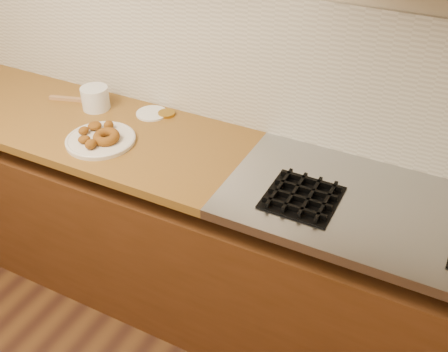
{
  "coord_description": "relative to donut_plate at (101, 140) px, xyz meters",
  "views": [
    {
      "loc": [
        1.23,
        0.14,
        2.09
      ],
      "look_at": [
        0.5,
        1.57,
        0.93
      ],
      "focal_mm": 42.0,
      "sensor_mm": 36.0,
      "label": 1
    }
  ],
  "objects": [
    {
      "name": "base_cabinet",
      "position": [
        0.1,
        0.1,
        -0.52
      ],
      "size": [
        3.6,
        0.6,
        0.77
      ],
      "primitive_type": "cube",
      "color": "#512A14",
      "rests_on": "floor"
    },
    {
      "name": "wooden_utensil",
      "position": [
        -0.38,
        0.23,
        -0.0
      ],
      "size": [
        0.19,
        0.08,
        0.02
      ],
      "primitive_type": "cube",
      "rotation": [
        0.0,
        0.0,
        0.3
      ],
      "color": "#A7774A",
      "rests_on": "butcher_block"
    },
    {
      "name": "backsplash",
      "position": [
        0.1,
        0.4,
        0.29
      ],
      "size": [
        3.6,
        0.02,
        0.6
      ],
      "primitive_type": "cube",
      "color": "beige",
      "rests_on": "wall_back"
    },
    {
      "name": "burner_grates",
      "position": [
        1.22,
        0.02,
        0.0
      ],
      "size": [
        0.91,
        0.26,
        0.03
      ],
      "color": "black",
      "rests_on": "stovetop"
    },
    {
      "name": "tub_lid",
      "position": [
        0.06,
        0.3,
        -0.0
      ],
      "size": [
        0.17,
        0.17,
        0.01
      ],
      "primitive_type": "cylinder",
      "rotation": [
        0.0,
        0.0,
        0.19
      ],
      "color": "white",
      "rests_on": "butcher_block"
    },
    {
      "name": "brass_jar_lid",
      "position": [
        0.12,
        0.33,
        -0.0
      ],
      "size": [
        0.08,
        0.08,
        0.01
      ],
      "primitive_type": "cylinder",
      "rotation": [
        0.0,
        0.0,
        0.03
      ],
      "color": "#B18428",
      "rests_on": "butcher_block"
    },
    {
      "name": "plastic_tub",
      "position": [
        -0.2,
        0.23,
        0.04
      ],
      "size": [
        0.14,
        0.14,
        0.11
      ],
      "primitive_type": "cylinder",
      "rotation": [
        0.0,
        0.0,
        -0.15
      ],
      "color": "white",
      "rests_on": "butcher_block"
    },
    {
      "name": "butcher_block",
      "position": [
        -0.55,
        0.1,
        -0.03
      ],
      "size": [
        2.3,
        0.62,
        0.04
      ],
      "primitive_type": "cube",
      "color": "brown",
      "rests_on": "base_cabinet"
    },
    {
      "name": "donut_plate",
      "position": [
        0.0,
        0.0,
        0.0
      ],
      "size": [
        0.29,
        0.29,
        0.02
      ],
      "primitive_type": "cylinder",
      "color": "silver",
      "rests_on": "butcher_block"
    },
    {
      "name": "stovetop",
      "position": [
        1.25,
        0.1,
        -0.03
      ],
      "size": [
        1.3,
        0.62,
        0.04
      ],
      "primitive_type": "cube",
      "color": "#9EA0A5",
      "rests_on": "base_cabinet"
    },
    {
      "name": "wall_back",
      "position": [
        0.1,
        0.41,
        0.44
      ],
      "size": [
        4.0,
        0.02,
        2.7
      ],
      "primitive_type": "cube",
      "color": "#C0AE90",
      "rests_on": "ground"
    },
    {
      "name": "ring_donut",
      "position": [
        0.03,
        -0.0,
        0.03
      ],
      "size": [
        0.12,
        0.13,
        0.05
      ],
      "primitive_type": "torus",
      "rotation": [
        0.1,
        0.0,
        0.1
      ],
      "color": "brown",
      "rests_on": "donut_plate"
    },
    {
      "name": "fried_dough_chunks",
      "position": [
        -0.04,
        -0.0,
        0.03
      ],
      "size": [
        0.15,
        0.21,
        0.04
      ],
      "color": "brown",
      "rests_on": "donut_plate"
    }
  ]
}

